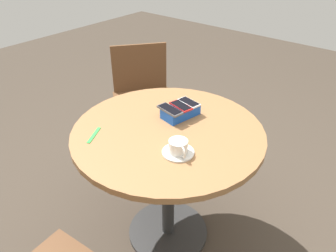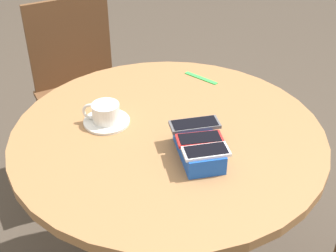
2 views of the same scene
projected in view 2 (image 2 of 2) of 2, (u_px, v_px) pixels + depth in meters
The scene contains 9 objects.
round_table at pixel (168, 168), 1.46m from camera, with size 0.93×0.93×0.73m.
phone_box at pixel (199, 148), 1.27m from camera, with size 0.20×0.14×0.05m.
phone_white at pixel (206, 151), 1.21m from camera, with size 0.08×0.13×0.01m.
phone_red at pixel (200, 139), 1.25m from camera, with size 0.08×0.13×0.01m.
phone_gray at pixel (195, 124), 1.31m from camera, with size 0.08×0.15×0.01m.
saucer at pixel (107, 121), 1.42m from camera, with size 0.14×0.14×0.01m, color silver.
coffee_cup at pixel (105, 112), 1.41m from camera, with size 0.08×0.11×0.06m.
lanyard_strap at pixel (201, 78), 1.66m from camera, with size 0.13×0.02×0.00m, color green.
chair_far_side at pixel (84, 93), 2.15m from camera, with size 0.44×0.44×0.85m.
Camera 2 is at (-1.05, 0.44, 1.52)m, focal length 50.00 mm.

